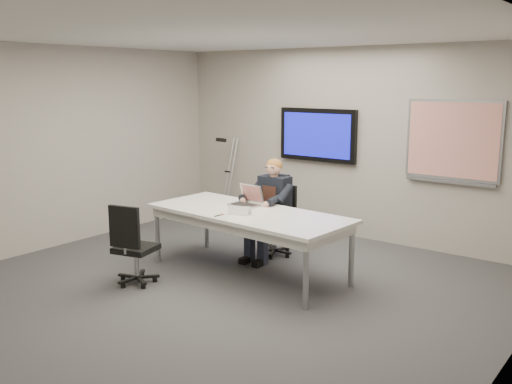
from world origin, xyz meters
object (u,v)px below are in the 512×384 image
Objects in this scene: office_chair_near at (134,259)px; laptop at (247,200)px; office_chair_far at (277,233)px; seated_person at (267,220)px; conference_table at (248,219)px.

laptop reaches higher than office_chair_near.
laptop is (0.58, 1.37, 0.54)m from office_chair_near.
seated_person is (-0.00, -0.24, 0.24)m from office_chair_far.
conference_table is at bearing -74.18° from seated_person.
office_chair_near is 2.49× the size of laptop.
office_chair_near is 0.73× the size of seated_person.
office_chair_far reaches higher than conference_table.
office_chair_far is 0.34m from seated_person.
seated_person is (0.64, 1.70, 0.23)m from office_chair_near.
seated_person reaches higher than office_chair_far.
office_chair_far is at bearing 104.71° from conference_table.
office_chair_far is 0.80m from laptop.
seated_person is (-0.17, 0.61, -0.16)m from conference_table.
office_chair_far is 2.05m from office_chair_near.
conference_table is at bearing -43.69° from laptop.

